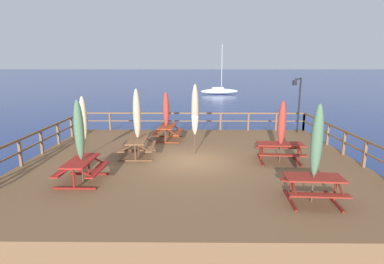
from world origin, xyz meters
TOP-DOWN VIEW (x-y plane):
  - ground_plane at (0.00, 0.00)m, footprint 600.00×600.00m
  - wooden_deck at (0.00, 0.00)m, footprint 13.69×12.17m
  - railing_waterside_far at (0.00, 5.93)m, footprint 13.49×0.10m
  - railing_side_left at (-6.70, -0.00)m, footprint 0.10×11.97m
  - railing_side_right at (6.70, -0.00)m, footprint 0.10×11.97m
  - picnic_table_back_right at (-1.32, 3.50)m, footprint 1.53×1.79m
  - picnic_table_mid_right at (-2.35, 0.59)m, footprint 1.45×1.96m
  - picnic_table_mid_left at (-3.72, -2.43)m, footprint 1.43×1.72m
  - picnic_table_back_left at (3.55, -3.93)m, footprint 1.69×1.49m
  - picnic_table_front_left at (3.61, -0.14)m, footprint 1.94×1.52m
  - patio_umbrella_short_back at (-1.38, 3.54)m, footprint 0.32×0.32m
  - patio_umbrella_tall_back_right at (-2.33, 0.52)m, footprint 0.32×0.32m
  - patio_umbrella_tall_mid_right at (-3.70, -2.42)m, footprint 0.32×0.32m
  - patio_umbrella_tall_mid_left at (3.52, -3.97)m, footprint 0.32×0.32m
  - patio_umbrella_short_mid at (3.62, -0.18)m, footprint 0.32×0.32m
  - patio_umbrella_tall_front at (0.13, 0.90)m, footprint 0.32×0.32m
  - patio_umbrella_tall_back_left at (-4.63, 0.54)m, footprint 0.32×0.32m
  - lamp_post_hooked at (5.99, 5.27)m, footprint 0.59×0.47m
  - sailboat_distant at (4.05, 36.97)m, footprint 6.12×2.17m

SIDE VIEW (x-z plane):
  - ground_plane at x=0.00m, z-range 0.00..0.00m
  - wooden_deck at x=0.00m, z-range 0.00..0.74m
  - sailboat_distant at x=4.05m, z-range -3.35..4.37m
  - picnic_table_back_left at x=3.55m, z-range 0.90..1.68m
  - picnic_table_back_right at x=-1.32m, z-range 0.91..1.68m
  - picnic_table_mid_left at x=-3.72m, z-range 0.91..1.68m
  - picnic_table_front_left at x=3.61m, z-range 0.91..1.69m
  - picnic_table_mid_right at x=-2.35m, z-range 0.91..1.69m
  - railing_side_left at x=-6.70m, z-range 0.94..2.03m
  - railing_side_right at x=6.70m, z-range 0.94..2.03m
  - railing_waterside_far at x=0.00m, z-range 0.94..2.03m
  - patio_umbrella_short_mid at x=3.62m, z-range 1.08..3.60m
  - patio_umbrella_short_back at x=-1.38m, z-range 1.09..3.62m
  - patio_umbrella_tall_back_left at x=-4.63m, z-range 1.10..3.72m
  - patio_umbrella_tall_mid_right at x=-3.70m, z-range 1.12..3.93m
  - patio_umbrella_tall_mid_left at x=3.52m, z-range 1.13..4.01m
  - patio_umbrella_tall_back_right at x=-2.33m, z-range 1.14..4.08m
  - patio_umbrella_tall_front at x=0.13m, z-range 1.16..4.27m
  - lamp_post_hooked at x=5.99m, z-range 1.26..4.46m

